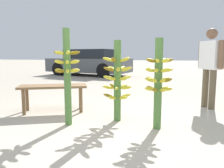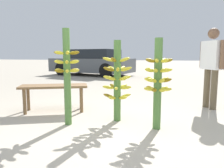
{
  "view_description": "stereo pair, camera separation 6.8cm",
  "coord_description": "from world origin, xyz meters",
  "px_view_note": "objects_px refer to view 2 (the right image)",
  "views": [
    {
      "loc": [
        0.64,
        -2.85,
        1.06
      ],
      "look_at": [
        -0.15,
        0.62,
        0.59
      ],
      "focal_mm": 35.0,
      "sensor_mm": 36.0,
      "label": 1
    },
    {
      "loc": [
        0.71,
        -2.83,
        1.06
      ],
      "look_at": [
        -0.15,
        0.62,
        0.59
      ],
      "focal_mm": 35.0,
      "sensor_mm": 36.0,
      "label": 2
    }
  ],
  "objects_px": {
    "banana_stalk_center": "(117,80)",
    "banana_stalk_right": "(158,81)",
    "parked_car": "(92,63)",
    "banana_stalk_left": "(67,73)",
    "vendor_person": "(212,62)",
    "market_bench": "(54,89)"
  },
  "relations": [
    {
      "from": "banana_stalk_center",
      "to": "market_bench",
      "type": "relative_size",
      "value": 1.0
    },
    {
      "from": "banana_stalk_right",
      "to": "parked_car",
      "type": "height_order",
      "value": "parked_car"
    },
    {
      "from": "banana_stalk_left",
      "to": "vendor_person",
      "type": "relative_size",
      "value": 0.92
    },
    {
      "from": "banana_stalk_left",
      "to": "banana_stalk_center",
      "type": "relative_size",
      "value": 1.12
    },
    {
      "from": "banana_stalk_right",
      "to": "market_bench",
      "type": "xyz_separation_m",
      "value": [
        -1.92,
        0.54,
        -0.28
      ]
    },
    {
      "from": "banana_stalk_right",
      "to": "banana_stalk_left",
      "type": "bearing_deg",
      "value": -174.59
    },
    {
      "from": "banana_stalk_right",
      "to": "parked_car",
      "type": "xyz_separation_m",
      "value": [
        -3.65,
        7.74,
        -0.04
      ]
    },
    {
      "from": "banana_stalk_center",
      "to": "parked_car",
      "type": "bearing_deg",
      "value": 111.89
    },
    {
      "from": "banana_stalk_left",
      "to": "parked_car",
      "type": "bearing_deg",
      "value": 106.45
    },
    {
      "from": "banana_stalk_left",
      "to": "market_bench",
      "type": "height_order",
      "value": "banana_stalk_left"
    },
    {
      "from": "banana_stalk_right",
      "to": "parked_car",
      "type": "bearing_deg",
      "value": 115.24
    },
    {
      "from": "parked_car",
      "to": "banana_stalk_left",
      "type": "bearing_deg",
      "value": -150.09
    },
    {
      "from": "vendor_person",
      "to": "banana_stalk_center",
      "type": "bearing_deg",
      "value": -82.0
    },
    {
      "from": "banana_stalk_right",
      "to": "vendor_person",
      "type": "distance_m",
      "value": 1.8
    },
    {
      "from": "market_bench",
      "to": "parked_car",
      "type": "height_order",
      "value": "parked_car"
    },
    {
      "from": "banana_stalk_left",
      "to": "vendor_person",
      "type": "distance_m",
      "value": 2.82
    },
    {
      "from": "banana_stalk_left",
      "to": "banana_stalk_center",
      "type": "xyz_separation_m",
      "value": [
        0.69,
        0.38,
        -0.13
      ]
    },
    {
      "from": "banana_stalk_left",
      "to": "banana_stalk_center",
      "type": "height_order",
      "value": "banana_stalk_left"
    },
    {
      "from": "parked_car",
      "to": "vendor_person",
      "type": "bearing_deg",
      "value": -129.99
    },
    {
      "from": "banana_stalk_center",
      "to": "banana_stalk_right",
      "type": "bearing_deg",
      "value": -21.43
    },
    {
      "from": "banana_stalk_center",
      "to": "market_bench",
      "type": "height_order",
      "value": "banana_stalk_center"
    },
    {
      "from": "banana_stalk_center",
      "to": "banana_stalk_right",
      "type": "relative_size",
      "value": 1.0
    }
  ]
}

